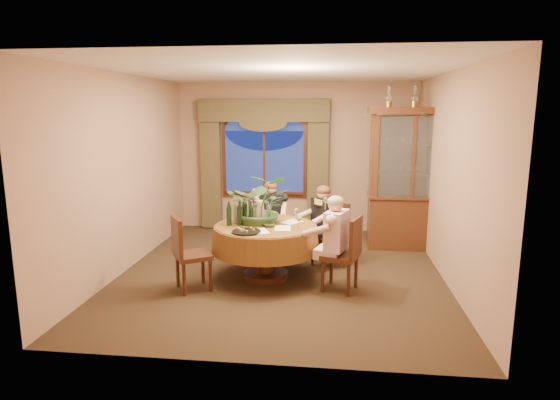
# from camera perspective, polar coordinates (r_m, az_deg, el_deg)

# --- Properties ---
(floor) EXTENTS (5.00, 5.00, 0.00)m
(floor) POSITION_cam_1_polar(r_m,az_deg,el_deg) (6.81, 0.17, -8.73)
(floor) COLOR black
(floor) RESTS_ON ground
(wall_back) EXTENTS (4.50, 0.00, 4.50)m
(wall_back) POSITION_cam_1_polar(r_m,az_deg,el_deg) (8.94, 1.96, 5.21)
(wall_back) COLOR #996F56
(wall_back) RESTS_ON ground
(wall_right) EXTENTS (0.00, 5.00, 5.00)m
(wall_right) POSITION_cam_1_polar(r_m,az_deg,el_deg) (6.61, 19.96, 2.54)
(wall_right) COLOR #996F56
(wall_right) RESTS_ON ground
(ceiling) EXTENTS (5.00, 5.00, 0.00)m
(ceiling) POSITION_cam_1_polar(r_m,az_deg,el_deg) (6.43, 0.18, 15.48)
(ceiling) COLOR white
(ceiling) RESTS_ON wall_back
(window) EXTENTS (1.62, 0.10, 1.32)m
(window) POSITION_cam_1_polar(r_m,az_deg,el_deg) (8.95, -1.93, 4.57)
(window) COLOR navy
(window) RESTS_ON wall_back
(arched_transom) EXTENTS (1.60, 0.06, 0.44)m
(arched_transom) POSITION_cam_1_polar(r_m,az_deg,el_deg) (8.90, -1.96, 9.57)
(arched_transom) COLOR navy
(arched_transom) RESTS_ON wall_back
(drapery_left) EXTENTS (0.38, 0.14, 2.32)m
(drapery_left) POSITION_cam_1_polar(r_m,az_deg,el_deg) (9.12, -8.40, 3.83)
(drapery_left) COLOR #423922
(drapery_left) RESTS_ON floor
(drapery_right) EXTENTS (0.38, 0.14, 2.32)m
(drapery_right) POSITION_cam_1_polar(r_m,az_deg,el_deg) (8.82, 4.67, 3.67)
(drapery_right) COLOR #423922
(drapery_right) RESTS_ON floor
(swag_valance) EXTENTS (2.45, 0.16, 0.42)m
(swag_valance) POSITION_cam_1_polar(r_m,az_deg,el_deg) (8.82, -2.05, 10.86)
(swag_valance) COLOR #423922
(swag_valance) RESTS_ON wall_back
(dining_table) EXTENTS (1.72, 1.72, 0.75)m
(dining_table) POSITION_cam_1_polar(r_m,az_deg,el_deg) (6.47, -1.77, -6.27)
(dining_table) COLOR maroon
(dining_table) RESTS_ON floor
(china_cabinet) EXTENTS (1.44, 0.57, 2.33)m
(china_cabinet) POSITION_cam_1_polar(r_m,az_deg,el_deg) (8.00, 15.59, 2.44)
(china_cabinet) COLOR #3A1B0E
(china_cabinet) RESTS_ON floor
(oil_lamp_left) EXTENTS (0.11, 0.11, 0.34)m
(oil_lamp_left) POSITION_cam_1_polar(r_m,az_deg,el_deg) (7.87, 13.12, 12.18)
(oil_lamp_left) COLOR #A5722D
(oil_lamp_left) RESTS_ON china_cabinet
(oil_lamp_center) EXTENTS (0.11, 0.11, 0.34)m
(oil_lamp_center) POSITION_cam_1_polar(r_m,az_deg,el_deg) (7.92, 16.10, 12.03)
(oil_lamp_center) COLOR #A5722D
(oil_lamp_center) RESTS_ON china_cabinet
(oil_lamp_right) EXTENTS (0.11, 0.11, 0.34)m
(oil_lamp_right) POSITION_cam_1_polar(r_m,az_deg,el_deg) (8.00, 19.02, 11.85)
(oil_lamp_right) COLOR #A5722D
(oil_lamp_right) RESTS_ON china_cabinet
(chair_right) EXTENTS (0.53, 0.53, 0.96)m
(chair_right) POSITION_cam_1_polar(r_m,az_deg,el_deg) (6.06, 7.33, -6.55)
(chair_right) COLOR black
(chair_right) RESTS_ON floor
(chair_back_right) EXTENTS (0.58, 0.58, 0.96)m
(chair_back_right) POSITION_cam_1_polar(r_m,az_deg,el_deg) (6.92, 5.96, -4.29)
(chair_back_right) COLOR black
(chair_back_right) RESTS_ON floor
(chair_back) EXTENTS (0.49, 0.49, 0.96)m
(chair_back) POSITION_cam_1_polar(r_m,az_deg,el_deg) (7.41, -2.20, -3.21)
(chair_back) COLOR black
(chair_back) RESTS_ON floor
(chair_front_left) EXTENTS (0.58, 0.58, 0.96)m
(chair_front_left) POSITION_cam_1_polar(r_m,az_deg,el_deg) (6.13, -10.54, -6.44)
(chair_front_left) COLOR black
(chair_front_left) RESTS_ON floor
(person_pink) EXTENTS (0.53, 0.55, 1.24)m
(person_pink) POSITION_cam_1_polar(r_m,az_deg,el_deg) (6.03, 6.85, -5.24)
(person_pink) COLOR beige
(person_pink) RESTS_ON floor
(person_back) EXTENTS (0.45, 0.42, 1.21)m
(person_back) POSITION_cam_1_polar(r_m,az_deg,el_deg) (7.32, -1.11, -2.36)
(person_back) COLOR black
(person_back) RESTS_ON floor
(person_scarf) EXTENTS (0.58, 0.59, 1.21)m
(person_scarf) POSITION_cam_1_polar(r_m,az_deg,el_deg) (6.94, 5.38, -3.16)
(person_scarf) COLOR black
(person_scarf) RESTS_ON floor
(stoneware_vase) EXTENTS (0.16, 0.16, 0.30)m
(stoneware_vase) POSITION_cam_1_polar(r_m,az_deg,el_deg) (6.51, -2.55, -1.38)
(stoneware_vase) COLOR gray
(stoneware_vase) RESTS_ON dining_table
(centerpiece_plant) EXTENTS (0.89, 0.99, 0.77)m
(centerpiece_plant) POSITION_cam_1_polar(r_m,az_deg,el_deg) (6.43, -2.34, 2.38)
(centerpiece_plant) COLOR #335A33
(centerpiece_plant) RESTS_ON dining_table
(olive_bowl) EXTENTS (0.15, 0.15, 0.05)m
(olive_bowl) POSITION_cam_1_polar(r_m,az_deg,el_deg) (6.27, -1.35, -3.06)
(olive_bowl) COLOR #4E5E30
(olive_bowl) RESTS_ON dining_table
(cheese_platter) EXTENTS (0.37, 0.37, 0.02)m
(cheese_platter) POSITION_cam_1_polar(r_m,az_deg,el_deg) (5.99, -4.12, -3.88)
(cheese_platter) COLOR black
(cheese_platter) RESTS_ON dining_table
(wine_bottle_0) EXTENTS (0.07, 0.07, 0.33)m
(wine_bottle_0) POSITION_cam_1_polar(r_m,az_deg,el_deg) (6.51, -5.48, -1.31)
(wine_bottle_0) COLOR tan
(wine_bottle_0) RESTS_ON dining_table
(wine_bottle_1) EXTENTS (0.07, 0.07, 0.33)m
(wine_bottle_1) POSITION_cam_1_polar(r_m,az_deg,el_deg) (6.35, -4.95, -1.62)
(wine_bottle_1) COLOR black
(wine_bottle_1) RESTS_ON dining_table
(wine_bottle_2) EXTENTS (0.07, 0.07, 0.33)m
(wine_bottle_2) POSITION_cam_1_polar(r_m,az_deg,el_deg) (6.55, -4.32, -1.22)
(wine_bottle_2) COLOR black
(wine_bottle_2) RESTS_ON dining_table
(wine_bottle_3) EXTENTS (0.07, 0.07, 0.33)m
(wine_bottle_3) POSITION_cam_1_polar(r_m,az_deg,el_deg) (6.41, -3.52, -1.48)
(wine_bottle_3) COLOR tan
(wine_bottle_3) RESTS_ON dining_table
(wine_bottle_4) EXTENTS (0.07, 0.07, 0.33)m
(wine_bottle_4) POSITION_cam_1_polar(r_m,az_deg,el_deg) (6.34, -3.54, -1.61)
(wine_bottle_4) COLOR black
(wine_bottle_4) RESTS_ON dining_table
(wine_bottle_5) EXTENTS (0.07, 0.07, 0.33)m
(wine_bottle_5) POSITION_cam_1_polar(r_m,az_deg,el_deg) (6.35, -6.24, -1.64)
(wine_bottle_5) COLOR black
(wine_bottle_5) RESTS_ON dining_table
(tasting_paper_0) EXTENTS (0.24, 0.32, 0.00)m
(tasting_paper_0) POSITION_cam_1_polar(r_m,az_deg,el_deg) (6.18, 0.31, -3.45)
(tasting_paper_0) COLOR white
(tasting_paper_0) RESTS_ON dining_table
(tasting_paper_1) EXTENTS (0.35, 0.37, 0.00)m
(tasting_paper_1) POSITION_cam_1_polar(r_m,az_deg,el_deg) (6.53, 1.40, -2.68)
(tasting_paper_1) COLOR white
(tasting_paper_1) RESTS_ON dining_table
(tasting_paper_2) EXTENTS (0.31, 0.36, 0.00)m
(tasting_paper_2) POSITION_cam_1_polar(r_m,az_deg,el_deg) (6.03, -2.50, -3.83)
(tasting_paper_2) COLOR white
(tasting_paper_2) RESTS_ON dining_table
(wine_glass_person_pink) EXTENTS (0.07, 0.07, 0.18)m
(wine_glass_person_pink) POSITION_cam_1_polar(r_m,az_deg,el_deg) (6.15, 2.31, -2.71)
(wine_glass_person_pink) COLOR silver
(wine_glass_person_pink) RESTS_ON dining_table
(wine_glass_person_back) EXTENTS (0.07, 0.07, 0.18)m
(wine_glass_person_back) POSITION_cam_1_polar(r_m,az_deg,el_deg) (6.83, -1.42, -1.32)
(wine_glass_person_back) COLOR silver
(wine_glass_person_back) RESTS_ON dining_table
(wine_glass_person_scarf) EXTENTS (0.07, 0.07, 0.18)m
(wine_glass_person_scarf) POSITION_cam_1_polar(r_m,az_deg,el_deg) (6.60, 1.94, -1.76)
(wine_glass_person_scarf) COLOR silver
(wine_glass_person_scarf) RESTS_ON dining_table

